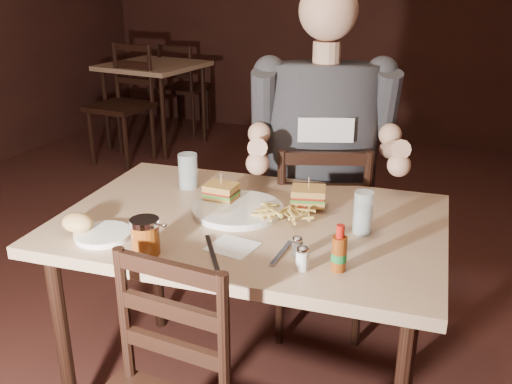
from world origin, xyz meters
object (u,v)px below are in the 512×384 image
at_px(bg_chair_far, 185,88).
at_px(glass_right, 363,213).
at_px(side_plate, 103,236).
at_px(dinner_plate, 238,211).
at_px(syrup_dispenser, 145,237).
at_px(chair_far, 318,235).
at_px(bg_table, 154,73).
at_px(glass_left, 188,171).
at_px(main_table, 250,238).
at_px(hot_sauce, 339,248).
at_px(bg_chair_near, 120,106).
at_px(diner, 325,119).

xyz_separation_m(bg_chair_far, glass_right, (2.57, -3.34, 0.40)).
bearing_deg(side_plate, dinner_plate, 48.00).
bearing_deg(glass_right, syrup_dispenser, -144.73).
bearing_deg(bg_chair_far, dinner_plate, 119.80).
relative_size(chair_far, glass_right, 6.42).
relative_size(bg_table, syrup_dispenser, 7.68).
bearing_deg(glass_left, side_plate, -93.57).
bearing_deg(main_table, glass_left, 152.16).
height_order(main_table, side_plate, side_plate).
xyz_separation_m(bg_chair_far, syrup_dispenser, (2.01, -3.74, 0.38)).
bearing_deg(syrup_dispenser, glass_left, 101.00).
height_order(bg_chair_far, glass_left, glass_left).
height_order(main_table, bg_chair_far, bg_chair_far).
height_order(glass_left, hot_sauce, hot_sauce).
bearing_deg(main_table, bg_chair_near, 133.91).
bearing_deg(dinner_plate, glass_left, 151.67).
relative_size(bg_chair_far, diner, 0.84).
relative_size(bg_table, hot_sauce, 6.19).
bearing_deg(glass_left, syrup_dispenser, -73.68).
bearing_deg(glass_right, main_table, -174.04).
distance_m(main_table, dinner_plate, 0.11).
relative_size(bg_chair_near, side_plate, 5.58).
relative_size(main_table, bg_chair_near, 1.39).
bearing_deg(chair_far, glass_right, 97.84).
bearing_deg(syrup_dispenser, diner, 67.83).
xyz_separation_m(main_table, bg_chair_far, (-2.19, 3.38, -0.25)).
xyz_separation_m(bg_table, hot_sauce, (2.57, -3.06, 0.16)).
height_order(bg_chair_far, bg_chair_near, bg_chair_near).
distance_m(diner, glass_left, 0.59).
height_order(syrup_dispenser, side_plate, syrup_dispenser).
bearing_deg(diner, hot_sauce, -90.89).
bearing_deg(side_plate, bg_table, 120.06).
xyz_separation_m(glass_left, syrup_dispenser, (0.16, -0.54, -0.01)).
relative_size(chair_far, diner, 0.85).
relative_size(chair_far, syrup_dispenser, 8.05).
xyz_separation_m(dinner_plate, glass_left, (-0.28, 0.15, 0.06)).
bearing_deg(chair_far, side_plate, 43.40).
xyz_separation_m(bg_table, side_plate, (1.82, -3.15, 0.10)).
distance_m(glass_right, side_plate, 0.83).
xyz_separation_m(hot_sauce, side_plate, (-0.74, -0.09, -0.06)).
distance_m(bg_table, diner, 3.24).
distance_m(dinner_plate, glass_left, 0.32).
xyz_separation_m(chair_far, bg_chair_near, (-2.26, 1.68, 0.04)).
bearing_deg(syrup_dispenser, main_table, 57.42).
xyz_separation_m(bg_table, glass_right, (2.57, -2.79, 0.16)).
height_order(diner, syrup_dispenser, diner).
height_order(bg_chair_far, dinner_plate, bg_chair_far).
distance_m(main_table, bg_table, 3.58).
distance_m(glass_left, glass_right, 0.73).
bearing_deg(bg_chair_far, chair_far, 126.47).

